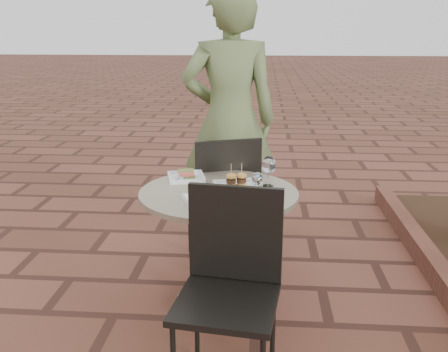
# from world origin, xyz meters

# --- Properties ---
(ground) EXTENTS (60.00, 60.00, 0.00)m
(ground) POSITION_xyz_m (0.00, 0.00, 0.00)
(ground) COLOR brown
(ground) RESTS_ON ground
(cafe_table) EXTENTS (0.90, 0.90, 0.73)m
(cafe_table) POSITION_xyz_m (0.19, -0.25, 0.48)
(cafe_table) COLOR gray
(cafe_table) RESTS_ON ground
(chair_far) EXTENTS (0.56, 0.56, 0.93)m
(chair_far) POSITION_xyz_m (0.18, 0.29, 0.55)
(chair_far) COLOR black
(chair_far) RESTS_ON ground
(chair_near) EXTENTS (0.49, 0.49, 0.93)m
(chair_near) POSITION_xyz_m (0.30, -0.88, 0.55)
(chair_near) COLOR black
(chair_near) RESTS_ON ground
(diner) EXTENTS (0.76, 0.56, 1.92)m
(diner) POSITION_xyz_m (0.19, 0.69, 0.96)
(diner) COLOR #58693A
(diner) RESTS_ON ground
(plate_salmon) EXTENTS (0.26, 0.26, 0.06)m
(plate_salmon) POSITION_xyz_m (-0.03, -0.03, 0.75)
(plate_salmon) COLOR white
(plate_salmon) RESTS_ON cafe_table
(plate_sliders) EXTENTS (0.29, 0.29, 0.15)m
(plate_sliders) POSITION_xyz_m (0.29, -0.21, 0.76)
(plate_sliders) COLOR white
(plate_sliders) RESTS_ON cafe_table
(plate_tuna) EXTENTS (0.30, 0.30, 0.03)m
(plate_tuna) POSITION_xyz_m (0.15, -0.45, 0.74)
(plate_tuna) COLOR white
(plate_tuna) RESTS_ON cafe_table
(wine_glass_right) EXTENTS (0.06, 0.06, 0.15)m
(wine_glass_right) POSITION_xyz_m (0.41, -0.37, 0.83)
(wine_glass_right) COLOR white
(wine_glass_right) RESTS_ON cafe_table
(wine_glass_mid) EXTENTS (0.08, 0.08, 0.19)m
(wine_glass_mid) POSITION_xyz_m (0.47, -0.19, 0.87)
(wine_glass_mid) COLOR white
(wine_glass_mid) RESTS_ON cafe_table
(wine_glass_far) EXTENTS (0.07, 0.07, 0.17)m
(wine_glass_far) POSITION_xyz_m (0.47, -0.13, 0.85)
(wine_glass_far) COLOR white
(wine_glass_far) RESTS_ON cafe_table
(steel_ramekin) EXTENTS (0.07, 0.07, 0.04)m
(steel_ramekin) POSITION_xyz_m (-0.06, -0.10, 0.75)
(steel_ramekin) COLOR silver
(steel_ramekin) RESTS_ON cafe_table
(cutlery_set) EXTENTS (0.14, 0.22, 0.00)m
(cutlery_set) POSITION_xyz_m (0.41, -0.51, 0.73)
(cutlery_set) COLOR silver
(cutlery_set) RESTS_ON cafe_table
(planter_curb) EXTENTS (0.12, 3.00, 0.15)m
(planter_curb) POSITION_xyz_m (1.60, 0.30, 0.07)
(planter_curb) COLOR brown
(planter_curb) RESTS_ON ground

